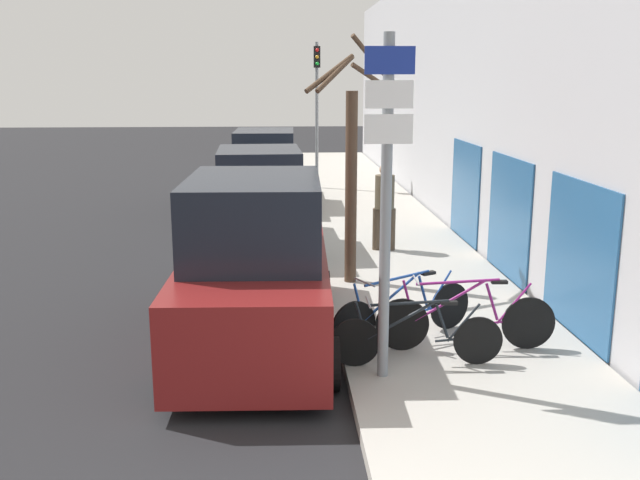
% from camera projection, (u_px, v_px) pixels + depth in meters
% --- Properties ---
extents(ground_plane, '(80.00, 80.00, 0.00)m').
position_uv_depth(ground_plane, '(268.00, 250.00, 15.14)').
color(ground_plane, black).
extents(sidewalk_curb, '(3.20, 32.00, 0.15)m').
position_uv_depth(sidewalk_curb, '(372.00, 219.00, 18.01)').
color(sidewalk_curb, '#ADA89E').
rests_on(sidewalk_curb, ground).
extents(building_facade, '(0.23, 32.00, 6.50)m').
position_uv_depth(building_facade, '(446.00, 92.00, 17.32)').
color(building_facade, '#BCBCC1').
rests_on(building_facade, ground).
extents(signpost, '(0.54, 0.14, 3.89)m').
position_uv_depth(signpost, '(386.00, 197.00, 7.89)').
color(signpost, gray).
rests_on(signpost, sidewalk_curb).
extents(bicycle_0, '(2.09, 0.44, 0.83)m').
position_uv_depth(bicycle_0, '(417.00, 337.00, 8.59)').
color(bicycle_0, black).
rests_on(bicycle_0, sidewalk_curb).
extents(bicycle_1, '(2.31, 0.44, 0.95)m').
position_uv_depth(bicycle_1, '(466.00, 320.00, 9.08)').
color(bicycle_1, black).
rests_on(bicycle_1, sidewalk_curb).
extents(bicycle_2, '(2.01, 1.07, 0.90)m').
position_uv_depth(bicycle_2, '(404.00, 311.00, 9.45)').
color(bicycle_2, black).
rests_on(bicycle_2, sidewalk_curb).
extents(parked_car_0, '(2.20, 4.76, 2.33)m').
position_uv_depth(parked_car_0, '(256.00, 272.00, 9.46)').
color(parked_car_0, maroon).
rests_on(parked_car_0, ground).
extents(parked_car_1, '(2.14, 4.30, 2.18)m').
position_uv_depth(parked_car_1, '(260.00, 206.00, 14.62)').
color(parked_car_1, '#B2B7BC').
rests_on(parked_car_1, ground).
extents(parked_car_2, '(2.05, 4.75, 2.19)m').
position_uv_depth(parked_car_2, '(265.00, 173.00, 19.70)').
color(parked_car_2, black).
rests_on(parked_car_2, ground).
extents(pedestrian_near, '(0.46, 0.39, 1.75)m').
position_uv_depth(pedestrian_near, '(384.00, 201.00, 14.28)').
color(pedestrian_near, '#4C3D2D').
rests_on(pedestrian_near, sidewalk_curb).
extents(street_tree, '(1.67, 1.17, 4.11)m').
position_uv_depth(street_tree, '(352.00, 169.00, 11.81)').
color(street_tree, '#4C3828').
rests_on(street_tree, sidewalk_curb).
extents(traffic_light, '(0.20, 0.30, 4.50)m').
position_uv_depth(traffic_light, '(317.00, 96.00, 22.09)').
color(traffic_light, gray).
rests_on(traffic_light, sidewalk_curb).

